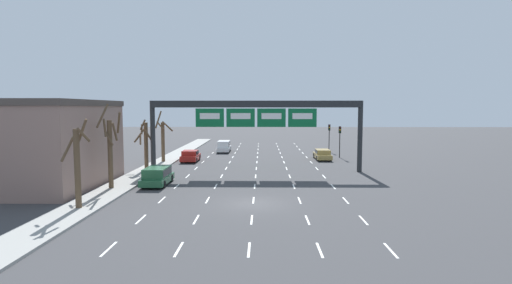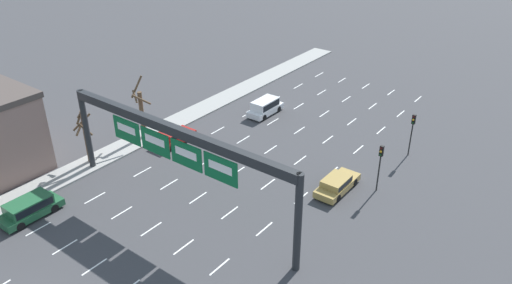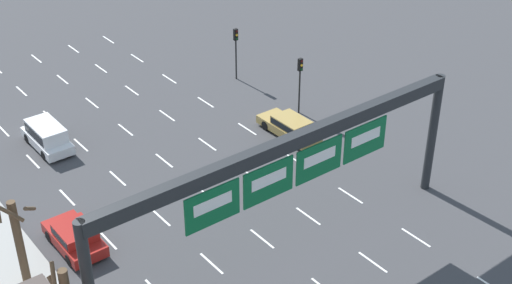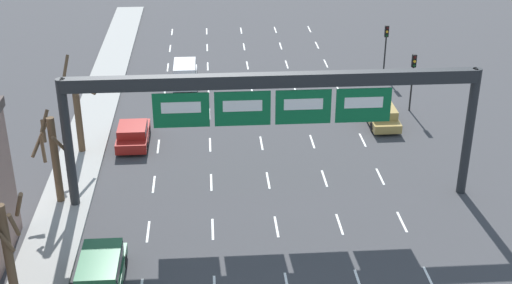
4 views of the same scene
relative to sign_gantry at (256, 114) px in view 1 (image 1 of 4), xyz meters
name	(u,v)px [view 1 (image 1 of 4)]	position (x,y,z in m)	size (l,w,h in m)	color
ground_plane	(253,204)	(0.00, -13.86, -5.96)	(220.00, 220.00, 0.00)	#3D3D3F
sidewalk_left	(91,202)	(-11.30, -13.86, -5.89)	(2.80, 110.00, 0.15)	#999993
lane_dashes	(256,172)	(0.00, -0.36, -5.96)	(13.32, 67.00, 0.01)	white
sign_gantry	(256,114)	(0.00, 0.00, 0.00)	(21.90, 0.70, 7.34)	#232628
building_near	(36,143)	(-18.35, -8.05, -2.32)	(10.70, 12.45, 7.27)	gray
car_gold	(322,154)	(8.35, 9.72, -5.25)	(1.87, 4.76, 1.32)	#A88947
suv_green	(157,175)	(-8.38, -7.29, -5.10)	(1.97, 4.63, 1.54)	#235B38
suv_white	(224,146)	(-5.07, 18.17, -5.02)	(1.86, 4.49, 1.69)	silver
car_red	(190,156)	(-8.19, 7.58, -5.22)	(1.97, 4.12, 1.39)	maroon
traffic_light_near_gantry	(329,132)	(10.73, 18.93, -3.00)	(0.30, 0.35, 4.12)	black
traffic_light_mid_block	(340,135)	(10.93, 11.76, -2.97)	(0.30, 0.35, 4.16)	black
tree_bare_closest	(77,164)	(-11.30, -15.70, -2.93)	(1.57, 1.53, 5.77)	brown
tree_bare_second	(110,147)	(-11.58, -9.34, -2.51)	(2.01, 1.66, 6.80)	brown
tree_bare_third	(163,138)	(-11.30, 6.55, -3.03)	(2.07, 2.05, 6.07)	brown
tree_bare_furthest	(145,143)	(-11.62, 0.43, -3.04)	(1.96, 1.93, 5.24)	brown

